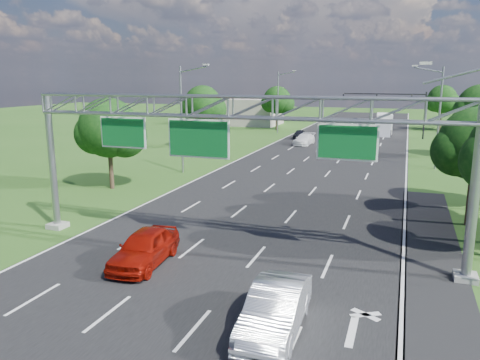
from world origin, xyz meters
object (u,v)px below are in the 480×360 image
at_px(box_truck, 384,125).
at_px(silver_sedan, 275,309).
at_px(sign_gantry, 232,119).
at_px(red_coupe, 145,248).
at_px(traffic_signal, 400,104).

bearing_deg(box_truck, silver_sedan, -93.47).
xyz_separation_m(sign_gantry, box_truck, (4.78, 57.74, -5.34)).
bearing_deg(sign_gantry, red_coupe, -136.35).
bearing_deg(silver_sedan, sign_gantry, 119.25).
height_order(traffic_signal, silver_sedan, traffic_signal).
bearing_deg(silver_sedan, box_truck, 87.62).
bearing_deg(red_coupe, silver_sedan, -31.84).
xyz_separation_m(silver_sedan, box_truck, (0.53, 64.77, 0.70)).
bearing_deg(red_coupe, box_truck, 77.26).
relative_size(traffic_signal, box_truck, 1.41).
relative_size(traffic_signal, red_coupe, 2.43).
bearing_deg(box_truck, red_coupe, -100.61).
relative_size(red_coupe, box_truck, 0.58).
height_order(sign_gantry, traffic_signal, sign_gantry).
distance_m(sign_gantry, box_truck, 58.19).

